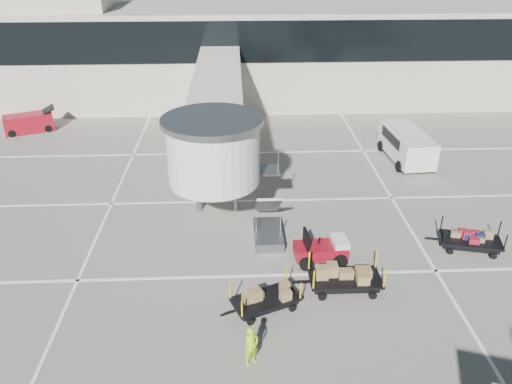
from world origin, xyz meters
TOP-DOWN VIEW (x-y plane):
  - ground at (0.00, 0.00)m, footprint 140.00×140.00m
  - lane_markings at (-0.67, 9.33)m, footprint 40.00×30.00m
  - terminal at (-0.35, 29.94)m, footprint 64.00×12.11m
  - jet_bridge at (-3.97, 12.26)m, footprint 5.70×20.40m
  - baggage_tug at (0.96, 3.06)m, footprint 2.52×1.71m
  - suitcase_cart at (8.24, 3.69)m, footprint 3.50×2.02m
  - box_cart_near at (1.62, 0.93)m, footprint 3.75×1.53m
  - box_cart_far at (-1.82, -0.17)m, footprint 3.30×2.25m
  - ground_worker at (-2.52, -3.05)m, footprint 0.69×0.63m
  - minivan at (8.37, 14.43)m, footprint 2.61×5.37m
  - belt_loader at (-18.66, 20.92)m, footprint 3.97×2.72m

SIDE VIEW (x-z plane):
  - ground at x=0.00m, z-range 0.00..0.00m
  - lane_markings at x=-0.67m, z-range 0.00..0.02m
  - box_cart_far at x=-1.82m, z-range -0.16..1.13m
  - suitcase_cart at x=8.24m, z-range -0.17..1.17m
  - box_cart_near at x=1.62m, z-range -0.17..1.30m
  - baggage_tug at x=0.96m, z-range -0.22..1.38m
  - belt_loader at x=-18.66m, z-range -0.21..1.58m
  - ground_worker at x=-2.52m, z-range 0.00..1.58m
  - minivan at x=8.37m, z-range 0.20..2.18m
  - terminal at x=-0.35m, z-range -3.49..11.71m
  - jet_bridge at x=-3.97m, z-range 1.27..7.30m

